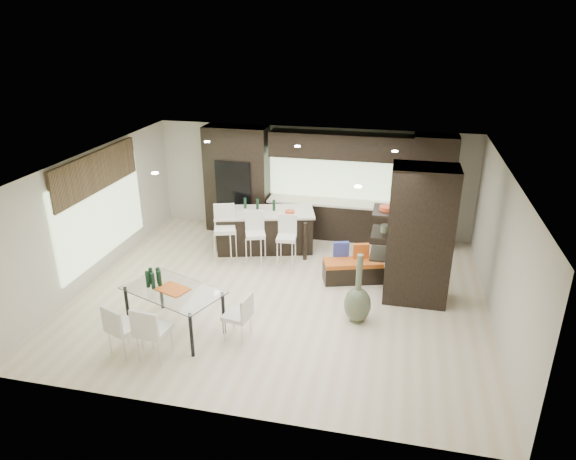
% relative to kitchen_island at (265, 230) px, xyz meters
% --- Properties ---
extents(ground, '(8.00, 8.00, 0.00)m').
position_rel_kitchen_island_xyz_m(ground, '(0.89, -2.06, -0.48)').
color(ground, beige).
rests_on(ground, ground).
extents(back_wall, '(8.00, 0.02, 2.70)m').
position_rel_kitchen_island_xyz_m(back_wall, '(0.89, 1.44, 0.87)').
color(back_wall, beige).
rests_on(back_wall, ground).
extents(left_wall, '(0.02, 7.00, 2.70)m').
position_rel_kitchen_island_xyz_m(left_wall, '(-3.11, -2.06, 0.87)').
color(left_wall, beige).
rests_on(left_wall, ground).
extents(right_wall, '(0.02, 7.00, 2.70)m').
position_rel_kitchen_island_xyz_m(right_wall, '(4.89, -2.06, 0.87)').
color(right_wall, beige).
rests_on(right_wall, ground).
extents(ceiling, '(8.00, 7.00, 0.02)m').
position_rel_kitchen_island_xyz_m(ceiling, '(0.89, -2.06, 2.22)').
color(ceiling, white).
rests_on(ceiling, ground).
extents(window_left, '(0.04, 3.20, 1.90)m').
position_rel_kitchen_island_xyz_m(window_left, '(-3.07, -1.86, 0.87)').
color(window_left, '#B2D199').
rests_on(window_left, left_wall).
extents(window_back, '(3.40, 0.04, 1.20)m').
position_rel_kitchen_island_xyz_m(window_back, '(1.49, 1.40, 1.07)').
color(window_back, '#B2D199').
rests_on(window_back, back_wall).
extents(stone_accent, '(0.08, 3.00, 0.80)m').
position_rel_kitchen_island_xyz_m(stone_accent, '(-3.04, -1.86, 1.77)').
color(stone_accent, brown).
rests_on(stone_accent, left_wall).
extents(ceiling_spots, '(4.00, 3.00, 0.02)m').
position_rel_kitchen_island_xyz_m(ceiling_spots, '(0.89, -1.81, 2.20)').
color(ceiling_spots, white).
rests_on(ceiling_spots, ceiling).
extents(back_cabinetry, '(6.80, 0.68, 2.70)m').
position_rel_kitchen_island_xyz_m(back_cabinetry, '(1.39, 1.11, 0.87)').
color(back_cabinetry, black).
rests_on(back_cabinetry, ground).
extents(refrigerator, '(0.90, 0.68, 1.90)m').
position_rel_kitchen_island_xyz_m(refrigerator, '(-1.01, 1.06, 0.47)').
color(refrigerator, black).
rests_on(refrigerator, ground).
extents(partition_column, '(1.20, 0.80, 2.70)m').
position_rel_kitchen_island_xyz_m(partition_column, '(3.49, -1.66, 0.87)').
color(partition_column, black).
rests_on(partition_column, ground).
extents(kitchen_island, '(2.48, 1.57, 0.96)m').
position_rel_kitchen_island_xyz_m(kitchen_island, '(0.00, 0.00, 0.00)').
color(kitchen_island, black).
rests_on(kitchen_island, ground).
extents(stool_left, '(0.59, 0.59, 1.05)m').
position_rel_kitchen_island_xyz_m(stool_left, '(-0.71, -0.83, 0.05)').
color(stool_left, white).
rests_on(stool_left, ground).
extents(stool_mid, '(0.54, 0.54, 0.96)m').
position_rel_kitchen_island_xyz_m(stool_mid, '(0.00, -0.81, 0.00)').
color(stool_mid, white).
rests_on(stool_mid, ground).
extents(stool_right, '(0.45, 0.45, 0.94)m').
position_rel_kitchen_island_xyz_m(stool_right, '(0.71, -0.80, -0.01)').
color(stool_right, white).
rests_on(stool_right, ground).
extents(bench, '(1.31, 0.82, 0.47)m').
position_rel_kitchen_island_xyz_m(bench, '(2.23, -1.19, -0.24)').
color(bench, black).
rests_on(bench, ground).
extents(floor_vase, '(0.58, 0.58, 1.33)m').
position_rel_kitchen_island_xyz_m(floor_vase, '(2.47, -2.72, 0.19)').
color(floor_vase, '#4D573E').
rests_on(floor_vase, ground).
extents(dining_table, '(1.93, 1.51, 0.82)m').
position_rel_kitchen_island_xyz_m(dining_table, '(-0.64, -3.74, -0.07)').
color(dining_table, white).
rests_on(dining_table, ground).
extents(chair_near, '(0.54, 0.54, 0.90)m').
position_rel_kitchen_island_xyz_m(chair_near, '(-0.64, -4.54, -0.03)').
color(chair_near, white).
rests_on(chair_near, ground).
extents(chair_far, '(0.59, 0.59, 0.85)m').
position_rel_kitchen_island_xyz_m(chair_far, '(-1.17, -4.53, -0.06)').
color(chair_far, white).
rests_on(chair_far, ground).
extents(chair_end, '(0.49, 0.49, 0.79)m').
position_rel_kitchen_island_xyz_m(chair_end, '(0.51, -3.74, -0.08)').
color(chair_end, white).
rests_on(chair_end, ground).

